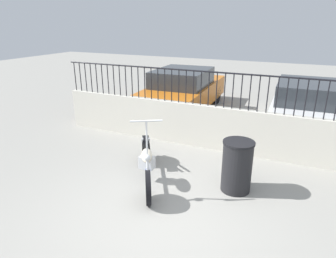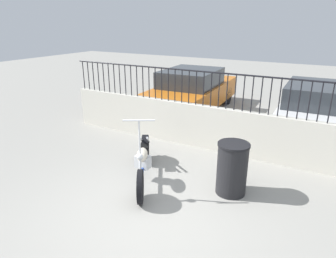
% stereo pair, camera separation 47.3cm
% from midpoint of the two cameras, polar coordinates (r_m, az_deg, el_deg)
% --- Properties ---
extents(ground_plane, '(40.00, 40.00, 0.00)m').
position_cam_midpoint_polar(ground_plane, '(4.95, -3.41, -16.22)').
color(ground_plane, gray).
extents(low_wall, '(8.56, 0.18, 1.05)m').
position_cam_midpoint_polar(low_wall, '(7.10, 7.67, 0.07)').
color(low_wall, beige).
rests_on(low_wall, ground_plane).
extents(fence_railing, '(8.56, 0.04, 0.81)m').
position_cam_midpoint_polar(fence_railing, '(6.81, 8.09, 8.46)').
color(fence_railing, black).
rests_on(fence_railing, low_wall).
extents(motorcycle_blue, '(1.25, 1.99, 1.43)m').
position_cam_midpoint_polar(motorcycle_blue, '(5.86, -6.42, -5.86)').
color(motorcycle_blue, black).
rests_on(motorcycle_blue, ground_plane).
extents(trash_bin, '(0.56, 0.56, 0.95)m').
position_cam_midpoint_polar(trash_bin, '(5.45, 10.58, -7.01)').
color(trash_bin, black).
rests_on(trash_bin, ground_plane).
extents(car_orange, '(2.01, 4.41, 1.42)m').
position_cam_midpoint_polar(car_orange, '(10.15, 1.65, 7.41)').
color(car_orange, black).
rests_on(car_orange, ground_plane).
extents(car_white, '(1.95, 4.36, 1.35)m').
position_cam_midpoint_polar(car_white, '(9.24, 23.63, 4.24)').
color(car_white, black).
rests_on(car_white, ground_plane).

